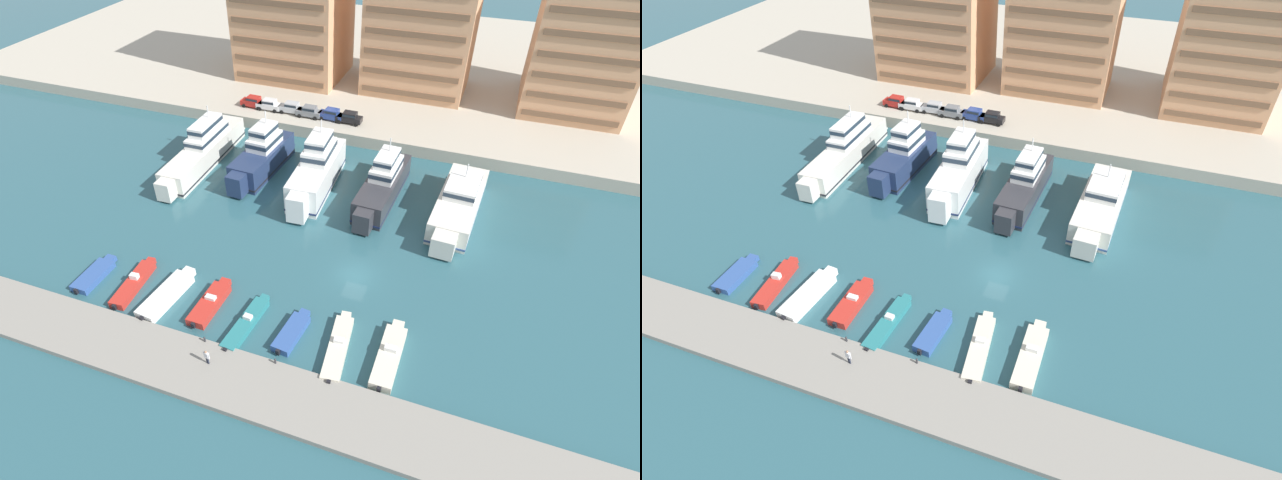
{
  "view_description": "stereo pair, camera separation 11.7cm",
  "coord_description": "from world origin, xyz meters",
  "views": [
    {
      "loc": [
        9.96,
        -38.73,
        38.06
      ],
      "look_at": [
        -4.69,
        1.57,
        2.5
      ],
      "focal_mm": 28.0,
      "sensor_mm": 36.0,
      "label": 1
    },
    {
      "loc": [
        10.07,
        -38.69,
        38.06
      ],
      "look_at": [
        -4.69,
        1.57,
        2.5
      ],
      "focal_mm": 28.0,
      "sensor_mm": 36.0,
      "label": 2
    }
  ],
  "objects": [
    {
      "name": "ground_plane",
      "position": [
        0.0,
        0.0,
        0.0
      ],
      "size": [
        400.0,
        400.0,
        0.0
      ],
      "primitive_type": "plane",
      "color": "#2D5B66"
    },
    {
      "name": "quay_promenade",
      "position": [
        0.0,
        62.52,
        0.94
      ],
      "size": [
        180.0,
        70.0,
        1.89
      ],
      "primitive_type": "cube",
      "color": "#BCB29E",
      "rests_on": "ground"
    },
    {
      "name": "pier_dock",
      "position": [
        0.0,
        -16.95,
        0.3
      ],
      "size": [
        120.0,
        6.17,
        0.61
      ],
      "primitive_type": "cube",
      "color": "gray",
      "rests_on": "ground"
    },
    {
      "name": "yacht_ivory_far_left",
      "position": [
        -27.66,
        15.53,
        2.15
      ],
      "size": [
        4.17,
        21.43,
        7.79
      ],
      "color": "silver",
      "rests_on": "ground"
    },
    {
      "name": "yacht_navy_left",
      "position": [
        -18.79,
        16.35,
        2.37
      ],
      "size": [
        4.82,
        15.35,
        8.35
      ],
      "color": "navy",
      "rests_on": "ground"
    },
    {
      "name": "yacht_white_mid_left",
      "position": [
        -10.0,
        14.84,
        2.69
      ],
      "size": [
        4.97,
        17.28,
        9.08
      ],
      "color": "white",
      "rests_on": "ground"
    },
    {
      "name": "yacht_charcoal_center_left",
      "position": [
        -1.03,
        15.41,
        2.2
      ],
      "size": [
        4.58,
        16.92,
        7.9
      ],
      "color": "#333338",
      "rests_on": "ground"
    },
    {
      "name": "yacht_ivory_center",
      "position": [
        8.87,
        14.9,
        1.8
      ],
      "size": [
        5.77,
        18.15,
        6.26
      ],
      "color": "silver",
      "rests_on": "ground"
    },
    {
      "name": "motorboat_blue_far_left",
      "position": [
        -26.72,
        -10.04,
        0.37
      ],
      "size": [
        2.1,
        6.14,
        0.82
      ],
      "color": "#33569E",
      "rests_on": "ground"
    },
    {
      "name": "motorboat_red_left",
      "position": [
        -21.8,
        -9.7,
        0.45
      ],
      "size": [
        2.22,
        7.81,
        1.41
      ],
      "color": "red",
      "rests_on": "ground"
    },
    {
      "name": "motorboat_white_mid_left",
      "position": [
        -17.48,
        -10.0,
        0.5
      ],
      "size": [
        2.84,
        8.22,
        1.0
      ],
      "color": "white",
      "rests_on": "ground"
    },
    {
      "name": "motorboat_red_center_left",
      "position": [
        -12.66,
        -9.48,
        0.45
      ],
      "size": [
        2.01,
        6.98,
        1.23
      ],
      "color": "red",
      "rests_on": "ground"
    },
    {
      "name": "motorboat_teal_center",
      "position": [
        -8.0,
        -10.6,
        0.39
      ],
      "size": [
        2.07,
        7.97,
        1.12
      ],
      "color": "teal",
      "rests_on": "ground"
    },
    {
      "name": "motorboat_blue_center_right",
      "position": [
        -3.33,
        -10.14,
        0.4
      ],
      "size": [
        2.3,
        5.93,
        0.85
      ],
      "color": "#33569E",
      "rests_on": "ground"
    },
    {
      "name": "motorboat_cream_mid_right",
      "position": [
        1.43,
        -10.32,
        0.41
      ],
      "size": [
        2.61,
        8.58,
        1.18
      ],
      "color": "beige",
      "rests_on": "ground"
    },
    {
      "name": "motorboat_cream_right",
      "position": [
        6.19,
        -9.69,
        0.48
      ],
      "size": [
        2.11,
        8.28,
        1.39
      ],
      "color": "beige",
      "rests_on": "ground"
    },
    {
      "name": "car_red_far_left",
      "position": [
        -27.37,
        31.42,
        2.86
      ],
      "size": [
        4.16,
        2.05,
        1.8
      ],
      "color": "red",
      "rests_on": "quay_promenade"
    },
    {
      "name": "car_white_left",
      "position": [
        -24.43,
        31.31,
        2.86
      ],
      "size": [
        4.12,
        1.96,
        1.8
      ],
      "color": "white",
      "rests_on": "quay_promenade"
    },
    {
      "name": "car_silver_mid_left",
      "position": [
        -20.54,
        31.46,
        2.86
      ],
      "size": [
        4.12,
        1.96,
        1.8
      ],
      "color": "#B7BCC1",
      "rests_on": "quay_promenade"
    },
    {
      "name": "car_grey_center_left",
      "position": [
        -17.27,
        31.12,
        2.86
      ],
      "size": [
        4.11,
        1.95,
        1.8
      ],
      "color": "slate",
      "rests_on": "quay_promenade"
    },
    {
      "name": "car_blue_center",
      "position": [
        -13.58,
        31.37,
        2.86
      ],
      "size": [
        4.2,
        2.13,
        1.8
      ],
      "color": "#28428E",
      "rests_on": "quay_promenade"
    },
    {
      "name": "car_black_center_right",
      "position": [
        -10.55,
        31.26,
        2.86
      ],
      "size": [
        4.12,
        1.95,
        1.8
      ],
      "color": "black",
      "rests_on": "quay_promenade"
    },
    {
      "name": "apartment_block_far_left",
      "position": [
        -26.39,
        47.68,
        14.76
      ],
      "size": [
        18.6,
        15.38,
        27.65
      ],
      "color": "tan",
      "rests_on": "quay_promenade"
    },
    {
      "name": "apartment_block_left",
      "position": [
        -3.64,
        48.58,
        13.33
      ],
      "size": [
        17.68,
        13.57,
        24.77
      ],
      "color": "tan",
      "rests_on": "quay_promenade"
    },
    {
      "name": "apartment_block_mid_left",
      "position": [
        21.8,
        50.18,
        12.84
      ],
      "size": [
        15.57,
        17.55,
        23.81
      ],
      "color": "tan",
      "rests_on": "quay_promenade"
    },
    {
      "name": "pedestrian_near_edge",
      "position": [
        -9.02,
        -16.21,
        1.65
      ],
      "size": [
        0.67,
        0.31,
        1.75
      ],
      "color": "#282D3D",
      "rests_on": "pier_dock"
    },
    {
      "name": "bollard_west",
      "position": [
        -10.56,
        -14.11,
        0.94
      ],
      "size": [
        0.2,
        0.2,
        0.61
      ],
      "color": "#2D2D33",
      "rests_on": "pier_dock"
    },
    {
      "name": "bollard_west_mid",
      "position": [
        -3.29,
        -14.11,
        0.94
      ],
      "size": [
        0.2,
        0.2,
        0.61
      ],
      "color": "#2D2D33",
      "rests_on": "pier_dock"
    }
  ]
}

